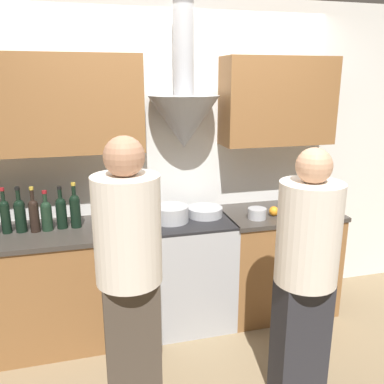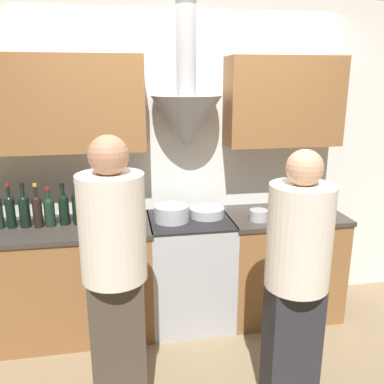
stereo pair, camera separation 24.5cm
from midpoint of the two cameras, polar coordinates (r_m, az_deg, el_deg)
ground_plane at (r=3.35m, az=3.04°, el=-20.56°), size 12.00×12.00×0.00m
wall_back at (r=3.34m, az=-0.22°, el=6.71°), size 8.40×0.55×2.60m
counter_left at (r=3.37m, az=-15.54°, el=-11.91°), size 1.38×0.62×0.90m
counter_right at (r=3.64m, az=14.25°, el=-9.67°), size 0.95×0.62×0.90m
stove_range at (r=3.41m, az=1.79°, el=-10.90°), size 0.65×0.60×0.90m
wine_bottle_3 at (r=3.25m, az=-22.22°, el=-2.36°), size 0.07×0.07×0.34m
wine_bottle_4 at (r=3.23m, az=-20.50°, el=-2.30°), size 0.08×0.08×0.34m
wine_bottle_5 at (r=3.19m, az=-18.86°, el=-2.38°), size 0.07×0.07×0.34m
wine_bottle_6 at (r=3.19m, az=-17.34°, el=-2.49°), size 0.08×0.08×0.30m
wine_bottle_7 at (r=3.19m, az=-15.48°, el=-2.16°), size 0.08×0.08×0.32m
wine_bottle_8 at (r=3.18m, az=-13.71°, el=-1.94°), size 0.08×0.08×0.34m
stock_pot at (r=3.18m, az=-0.67°, el=-3.01°), size 0.27×0.27×0.12m
mixing_bowl at (r=3.29m, az=4.22°, el=-2.84°), size 0.28×0.28×0.07m
orange_fruit at (r=3.34m, az=13.88°, el=-2.94°), size 0.08×0.08×0.08m
saucepan at (r=3.26m, az=11.50°, el=-3.23°), size 0.15×0.15×0.08m
chefs_knife at (r=3.66m, az=16.36°, el=-2.09°), size 0.21×0.07×0.01m
person_foreground_left at (r=2.24m, az=-7.62°, el=-11.84°), size 0.35×0.35×1.71m
person_foreground_right at (r=2.50m, az=17.26°, el=-11.05°), size 0.37×0.37×1.62m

